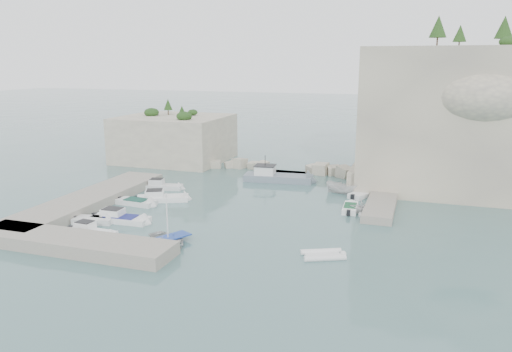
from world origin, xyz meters
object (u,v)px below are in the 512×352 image
(rowboat, at_px, (168,243))
(tender_east_d, at_px, (342,194))
(motorboat_a, at_px, (163,189))
(motorboat_b, at_px, (163,201))
(motorboat_e, at_px, (94,223))
(motorboat_f, at_px, (92,236))
(work_boat, at_px, (278,181))
(tender_east_b, at_px, (350,211))
(motorboat_c, at_px, (136,205))
(tender_east_a, at_px, (362,213))
(motorboat_d, at_px, (121,222))
(inflatable_dinghy, at_px, (323,257))
(tender_east_c, at_px, (364,196))

(rowboat, distance_m, tender_east_d, 24.43)
(tender_east_d, bearing_deg, motorboat_a, 117.58)
(motorboat_b, bearing_deg, motorboat_e, -129.70)
(motorboat_f, bearing_deg, tender_east_d, 53.16)
(rowboat, distance_m, work_boat, 25.31)
(rowboat, height_order, tender_east_b, rowboat)
(motorboat_c, distance_m, tender_east_a, 24.41)
(tender_east_d, distance_m, work_boat, 9.72)
(motorboat_a, xyz_separation_m, work_boat, (12.40, 8.56, 0.00))
(motorboat_b, xyz_separation_m, rowboat, (7.11, -11.89, 0.00))
(motorboat_d, relative_size, inflatable_dinghy, 1.72)
(motorboat_b, height_order, tender_east_c, motorboat_b)
(motorboat_b, bearing_deg, tender_east_b, -16.54)
(rowboat, bearing_deg, motorboat_b, 58.72)
(motorboat_a, height_order, tender_east_a, tender_east_a)
(motorboat_f, distance_m, tender_east_d, 29.13)
(motorboat_a, distance_m, tender_east_a, 24.71)
(motorboat_f, height_order, tender_east_d, tender_east_d)
(motorboat_b, height_order, motorboat_f, same)
(motorboat_a, height_order, motorboat_e, motorboat_a)
(motorboat_d, height_order, work_boat, work_boat)
(rowboat, height_order, tender_east_a, tender_east_a)
(tender_east_b, bearing_deg, motorboat_f, 122.93)
(motorboat_c, bearing_deg, tender_east_a, 15.79)
(motorboat_a, distance_m, rowboat, 19.24)
(motorboat_b, distance_m, tender_east_d, 21.08)
(inflatable_dinghy, distance_m, tender_east_c, 20.01)
(motorboat_f, height_order, tender_east_c, motorboat_f)
(motorboat_a, xyz_separation_m, rowboat, (9.71, -16.61, 0.00))
(inflatable_dinghy, relative_size, tender_east_a, 1.24)
(motorboat_a, relative_size, tender_east_b, 1.28)
(work_boat, bearing_deg, tender_east_d, -28.51)
(work_boat, bearing_deg, tender_east_c, -25.00)
(motorboat_e, relative_size, tender_east_d, 1.01)
(motorboat_d, height_order, tender_east_b, motorboat_d)
(rowboat, height_order, work_boat, work_boat)
(tender_east_c, bearing_deg, tender_east_a, -148.91)
(tender_east_a, relative_size, tender_east_c, 0.60)
(motorboat_e, distance_m, tender_east_d, 28.36)
(tender_east_b, bearing_deg, motorboat_a, 82.32)
(tender_east_d, xyz_separation_m, work_boat, (-8.99, 3.70, 0.00))
(rowboat, bearing_deg, motorboat_a, 58.17)
(motorboat_c, bearing_deg, motorboat_f, -75.79)
(motorboat_a, height_order, tender_east_c, motorboat_a)
(motorboat_c, xyz_separation_m, tender_east_c, (23.34, 11.62, 0.00))
(motorboat_c, relative_size, work_boat, 0.50)
(tender_east_c, bearing_deg, motorboat_d, 154.85)
(motorboat_e, height_order, rowboat, rowboat)
(motorboat_e, height_order, inflatable_dinghy, motorboat_e)
(inflatable_dinghy, bearing_deg, motorboat_c, 134.48)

